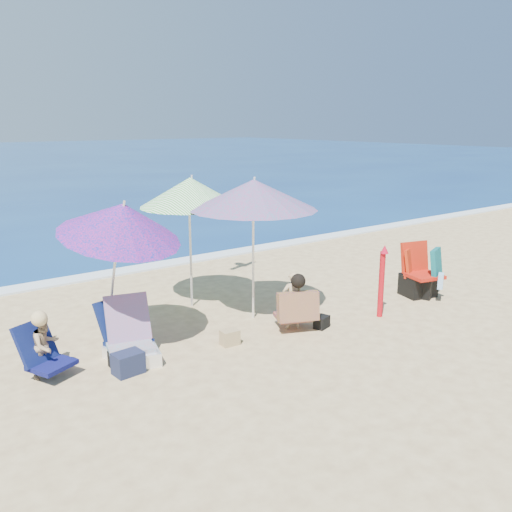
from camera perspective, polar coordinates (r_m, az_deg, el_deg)
ground at (r=7.93m, az=6.13°, el=-8.84°), size 120.00×120.00×0.00m
foam at (r=11.97m, az=-10.61°, el=-1.02°), size 120.00×0.50×0.04m
umbrella_turquoise at (r=8.29m, az=-0.24°, el=6.46°), size 1.99×1.99×2.25m
umbrella_striped at (r=8.95m, az=-6.90°, el=6.66°), size 1.88×1.88×2.22m
umbrella_blue at (r=7.28m, az=-13.95°, el=3.65°), size 2.01×2.05×2.21m
furled_umbrella at (r=8.84m, az=13.09°, el=-2.22°), size 0.13×0.14×1.19m
chair_navy at (r=7.57m, az=-13.51°, el=-8.70°), size 0.65×0.77×0.74m
chair_rainbow at (r=7.37m, az=-12.87°, el=-9.09°), size 0.74×0.88×0.82m
camp_chair_left at (r=10.19m, az=16.67°, el=-2.44°), size 0.70×0.76×0.97m
camp_chair_right at (r=10.18m, az=17.17°, el=-2.29°), size 0.64×0.88×0.89m
person_center at (r=8.14m, az=4.10°, el=-4.89°), size 0.71×0.72×0.90m
person_left at (r=7.20m, az=-21.33°, el=-8.74°), size 0.70×0.71×0.88m
bag_navy_a at (r=7.06m, az=-13.28°, el=-10.89°), size 0.38×0.29×0.28m
bag_black_a at (r=7.29m, az=-14.02°, el=-10.42°), size 0.29×0.21×0.21m
bag_tan at (r=7.73m, az=-2.77°, el=-8.53°), size 0.26×0.20×0.21m
bag_black_b at (r=8.38m, az=6.91°, el=-6.90°), size 0.28×0.23×0.18m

